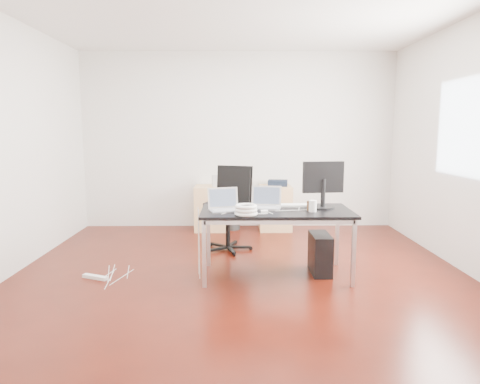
{
  "coord_description": "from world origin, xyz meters",
  "views": [
    {
      "loc": [
        -0.06,
        -4.44,
        1.58
      ],
      "look_at": [
        0.0,
        0.55,
        0.85
      ],
      "focal_mm": 32.0,
      "sensor_mm": 36.0,
      "label": 1
    }
  ],
  "objects_px": {
    "office_chair": "(230,204)",
    "filing_cabinet_left": "(211,208)",
    "desk": "(276,215)",
    "filing_cabinet_right": "(275,208)",
    "pc_tower": "(320,254)"
  },
  "relations": [
    {
      "from": "office_chair",
      "to": "filing_cabinet_left",
      "type": "relative_size",
      "value": 1.54
    },
    {
      "from": "desk",
      "to": "filing_cabinet_left",
      "type": "relative_size",
      "value": 2.29
    },
    {
      "from": "filing_cabinet_right",
      "to": "pc_tower",
      "type": "relative_size",
      "value": 1.56
    },
    {
      "from": "office_chair",
      "to": "pc_tower",
      "type": "height_order",
      "value": "office_chair"
    },
    {
      "from": "filing_cabinet_left",
      "to": "pc_tower",
      "type": "distance_m",
      "value": 2.48
    },
    {
      "from": "pc_tower",
      "to": "desk",
      "type": "bearing_deg",
      "value": -171.16
    },
    {
      "from": "desk",
      "to": "pc_tower",
      "type": "relative_size",
      "value": 3.56
    },
    {
      "from": "office_chair",
      "to": "filing_cabinet_right",
      "type": "height_order",
      "value": "office_chair"
    },
    {
      "from": "filing_cabinet_right",
      "to": "desk",
      "type": "bearing_deg",
      "value": -95.19
    },
    {
      "from": "office_chair",
      "to": "filing_cabinet_left",
      "type": "distance_m",
      "value": 1.17
    },
    {
      "from": "office_chair",
      "to": "filing_cabinet_left",
      "type": "xyz_separation_m",
      "value": [
        -0.32,
        1.1,
        -0.26
      ]
    },
    {
      "from": "desk",
      "to": "pc_tower",
      "type": "height_order",
      "value": "desk"
    },
    {
      "from": "filing_cabinet_left",
      "to": "filing_cabinet_right",
      "type": "xyz_separation_m",
      "value": [
        1.02,
        0.0,
        0.0
      ]
    },
    {
      "from": "office_chair",
      "to": "filing_cabinet_left",
      "type": "bearing_deg",
      "value": 126.1
    },
    {
      "from": "desk",
      "to": "filing_cabinet_left",
      "type": "distance_m",
      "value": 2.35
    }
  ]
}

